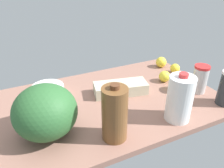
{
  "coord_description": "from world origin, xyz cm",
  "views": [
    {
      "loc": [
        -43.28,
        -91.81,
        69.13
      ],
      "look_at": [
        0.0,
        0.0,
        13.0
      ],
      "focal_mm": 35.0,
      "sensor_mm": 36.0,
      "label": 1
    }
  ],
  "objects_px": {
    "lime_beside_bowl": "(174,86)",
    "egg_carton": "(121,88)",
    "milk_jug": "(180,98)",
    "lemon_near_front": "(161,62)",
    "mixing_bowl": "(48,91)",
    "chocolate_milk_jug": "(115,114)",
    "lemon_loose": "(175,68)",
    "watermelon": "(45,112)",
    "lemon_by_jug": "(164,76)",
    "tumbler_cup": "(200,79)"
  },
  "relations": [
    {
      "from": "mixing_bowl",
      "to": "chocolate_milk_jug",
      "type": "height_order",
      "value": "chocolate_milk_jug"
    },
    {
      "from": "milk_jug",
      "to": "lemon_near_front",
      "type": "distance_m",
      "value": 0.61
    },
    {
      "from": "chocolate_milk_jug",
      "to": "lemon_loose",
      "type": "bearing_deg",
      "value": 31.38
    },
    {
      "from": "lime_beside_bowl",
      "to": "tumbler_cup",
      "type": "bearing_deg",
      "value": -29.43
    },
    {
      "from": "lime_beside_bowl",
      "to": "lemon_by_jug",
      "type": "xyz_separation_m",
      "value": [
        0.02,
        0.12,
        0.01
      ]
    },
    {
      "from": "watermelon",
      "to": "lemon_by_jug",
      "type": "relative_size",
      "value": 3.82
    },
    {
      "from": "tumbler_cup",
      "to": "lemon_by_jug",
      "type": "xyz_separation_m",
      "value": [
        -0.1,
        0.19,
        -0.05
      ]
    },
    {
      "from": "tumbler_cup",
      "to": "lime_beside_bowl",
      "type": "bearing_deg",
      "value": 150.57
    },
    {
      "from": "watermelon",
      "to": "lemon_near_front",
      "type": "distance_m",
      "value": 0.96
    },
    {
      "from": "milk_jug",
      "to": "chocolate_milk_jug",
      "type": "bearing_deg",
      "value": 178.07
    },
    {
      "from": "mixing_bowl",
      "to": "lemon_loose",
      "type": "height_order",
      "value": "lemon_loose"
    },
    {
      "from": "lime_beside_bowl",
      "to": "lemon_near_front",
      "type": "bearing_deg",
      "value": 66.28
    },
    {
      "from": "lemon_by_jug",
      "to": "lemon_near_front",
      "type": "distance_m",
      "value": 0.22
    },
    {
      "from": "mixing_bowl",
      "to": "lime_beside_bowl",
      "type": "xyz_separation_m",
      "value": [
        0.68,
        -0.26,
        -0.0
      ]
    },
    {
      "from": "egg_carton",
      "to": "watermelon",
      "type": "bearing_deg",
      "value": -146.49
    },
    {
      "from": "milk_jug",
      "to": "lemon_near_front",
      "type": "height_order",
      "value": "milk_jug"
    },
    {
      "from": "tumbler_cup",
      "to": "lemon_near_front",
      "type": "distance_m",
      "value": 0.38
    },
    {
      "from": "lemon_loose",
      "to": "lemon_by_jug",
      "type": "xyz_separation_m",
      "value": [
        -0.14,
        -0.07,
        0.0
      ]
    },
    {
      "from": "watermelon",
      "to": "lemon_near_front",
      "type": "relative_size",
      "value": 3.59
    },
    {
      "from": "egg_carton",
      "to": "lemon_loose",
      "type": "bearing_deg",
      "value": 22.59
    },
    {
      "from": "tumbler_cup",
      "to": "lime_beside_bowl",
      "type": "distance_m",
      "value": 0.15
    },
    {
      "from": "milk_jug",
      "to": "tumbler_cup",
      "type": "bearing_deg",
      "value": 28.09
    },
    {
      "from": "egg_carton",
      "to": "lemon_loose",
      "type": "xyz_separation_m",
      "value": [
        0.46,
        0.08,
        -0.0
      ]
    },
    {
      "from": "milk_jug",
      "to": "lemon_loose",
      "type": "bearing_deg",
      "value": 51.72
    },
    {
      "from": "lime_beside_bowl",
      "to": "milk_jug",
      "type": "bearing_deg",
      "value": -125.86
    },
    {
      "from": "milk_jug",
      "to": "lemon_loose",
      "type": "relative_size",
      "value": 3.78
    },
    {
      "from": "lemon_loose",
      "to": "lemon_near_front",
      "type": "bearing_deg",
      "value": 103.82
    },
    {
      "from": "watermelon",
      "to": "chocolate_milk_jug",
      "type": "relative_size",
      "value": 1.04
    },
    {
      "from": "egg_carton",
      "to": "lemon_loose",
      "type": "distance_m",
      "value": 0.47
    },
    {
      "from": "watermelon",
      "to": "milk_jug",
      "type": "distance_m",
      "value": 0.6
    },
    {
      "from": "egg_carton",
      "to": "lime_beside_bowl",
      "type": "xyz_separation_m",
      "value": [
        0.3,
        -0.11,
        -0.0
      ]
    },
    {
      "from": "mixing_bowl",
      "to": "milk_jug",
      "type": "xyz_separation_m",
      "value": [
        0.52,
        -0.48,
        0.08
      ]
    },
    {
      "from": "milk_jug",
      "to": "lime_beside_bowl",
      "type": "relative_size",
      "value": 4.27
    },
    {
      "from": "lime_beside_bowl",
      "to": "egg_carton",
      "type": "bearing_deg",
      "value": 160.3
    },
    {
      "from": "lemon_near_front",
      "to": "lemon_loose",
      "type": "bearing_deg",
      "value": -76.18
    },
    {
      "from": "mixing_bowl",
      "to": "lime_beside_bowl",
      "type": "bearing_deg",
      "value": -20.53
    },
    {
      "from": "tumbler_cup",
      "to": "milk_jug",
      "type": "distance_m",
      "value": 0.32
    },
    {
      "from": "watermelon",
      "to": "lime_beside_bowl",
      "type": "relative_size",
      "value": 4.75
    },
    {
      "from": "egg_carton",
      "to": "lemon_near_front",
      "type": "bearing_deg",
      "value": 37.34
    },
    {
      "from": "tumbler_cup",
      "to": "milk_jug",
      "type": "height_order",
      "value": "milk_jug"
    },
    {
      "from": "tumbler_cup",
      "to": "watermelon",
      "type": "bearing_deg",
      "value": 179.75
    },
    {
      "from": "lemon_near_front",
      "to": "egg_carton",
      "type": "bearing_deg",
      "value": -155.03
    },
    {
      "from": "lemon_by_jug",
      "to": "lemon_near_front",
      "type": "bearing_deg",
      "value": 59.07
    },
    {
      "from": "lemon_loose",
      "to": "egg_carton",
      "type": "bearing_deg",
      "value": -169.78
    },
    {
      "from": "watermelon",
      "to": "chocolate_milk_jug",
      "type": "height_order",
      "value": "chocolate_milk_jug"
    },
    {
      "from": "mixing_bowl",
      "to": "lemon_near_front",
      "type": "height_order",
      "value": "lemon_near_front"
    },
    {
      "from": "lemon_loose",
      "to": "lemon_near_front",
      "type": "distance_m",
      "value": 0.12
    },
    {
      "from": "lemon_loose",
      "to": "lime_beside_bowl",
      "type": "height_order",
      "value": "lemon_loose"
    },
    {
      "from": "chocolate_milk_jug",
      "to": "lemon_loose",
      "type": "xyz_separation_m",
      "value": [
        0.65,
        0.4,
        -0.09
      ]
    },
    {
      "from": "chocolate_milk_jug",
      "to": "lemon_by_jug",
      "type": "xyz_separation_m",
      "value": [
        0.51,
        0.33,
        -0.09
      ]
    }
  ]
}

